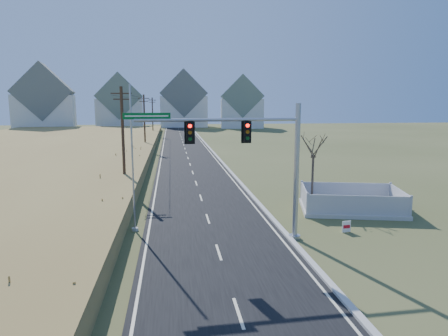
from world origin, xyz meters
TOP-DOWN VIEW (x-y plane):
  - ground at (0.00, 0.00)m, footprint 260.00×260.00m
  - road at (0.00, 50.00)m, footprint 8.00×180.00m
  - curb at (4.15, 50.00)m, footprint 0.30×180.00m
  - reed_marsh at (-24.00, 40.00)m, footprint 38.00×110.00m
  - utility_pole_near at (-6.50, 15.00)m, footprint 1.80×0.26m
  - utility_pole_mid at (-6.50, 45.00)m, footprint 1.80×0.26m
  - utility_pole_far at (-6.50, 75.00)m, footprint 1.80×0.26m
  - condo_nw at (-38.00, 100.00)m, footprint 17.69×13.38m
  - condo_nnw at (-18.00, 108.00)m, footprint 14.93×11.17m
  - condo_n at (2.00, 112.00)m, footprint 15.27×10.20m
  - condo_ne at (20.00, 104.00)m, footprint 14.12×10.51m
  - traffic_signal_mast at (2.61, -0.41)m, footprint 9.47×0.72m
  - fence_enclosure at (10.32, 4.99)m, footprint 7.79×6.16m
  - open_sign at (7.86, 0.32)m, footprint 0.54×0.13m
  - flagpole at (-4.53, 2.31)m, footprint 0.39×0.39m
  - bare_tree at (8.05, 6.76)m, footprint 2.14×2.14m

SIDE VIEW (x-z plane):
  - ground at x=0.00m, z-range 0.00..0.00m
  - road at x=0.00m, z-range 0.00..0.06m
  - curb at x=4.15m, z-range 0.00..0.18m
  - fence_enclosure at x=10.32m, z-range -0.49..1.09m
  - open_sign at x=7.86m, z-range 0.02..0.69m
  - reed_marsh at x=-24.00m, z-range 0.00..1.30m
  - flagpole at x=-4.53m, z-range -0.87..7.74m
  - bare_tree at x=8.05m, z-range 1.73..7.39m
  - traffic_signal_mast at x=2.61m, z-range 0.83..8.37m
  - utility_pole_near at x=-6.50m, z-range 0.18..9.18m
  - utility_pole_mid at x=-6.50m, z-range 0.18..9.18m
  - utility_pole_far at x=-6.50m, z-range 0.18..9.18m
  - condo_ne at x=20.00m, z-range -1.42..15.10m
  - condo_nnw at x=-18.00m, z-range -1.58..15.45m
  - condo_n at x=2.00m, z-range -1.66..16.88m
  - condo_nw at x=-38.00m, z-range -1.82..17.23m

